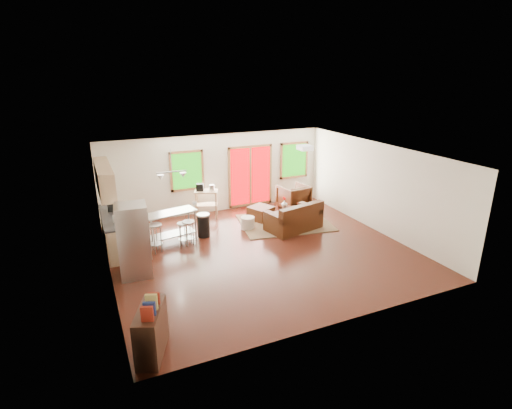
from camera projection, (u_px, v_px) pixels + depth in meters
name	position (u px, v px, depth m)	size (l,w,h in m)	color
floor	(261.00, 251.00, 10.58)	(7.50, 7.00, 0.02)	black
ceiling	(261.00, 153.00, 9.75)	(7.50, 7.00, 0.02)	silver
back_wall	(217.00, 173.00, 13.20)	(7.50, 0.02, 2.60)	beige
left_wall	(105.00, 227.00, 8.71)	(0.02, 7.00, 2.60)	beige
right_wall	(378.00, 187.00, 11.62)	(0.02, 7.00, 2.60)	beige
front_wall	(343.00, 261.00, 7.13)	(7.50, 0.02, 2.60)	beige
window_left	(187.00, 171.00, 12.71)	(1.10, 0.05, 1.30)	#14580B
french_doors	(250.00, 176.00, 13.69)	(1.60, 0.05, 2.10)	#B60005
window_right	(294.00, 160.00, 14.22)	(1.10, 0.05, 1.30)	#14580B
rug	(285.00, 223.00, 12.49)	(2.72, 2.09, 0.03)	#495F3D
loveseat	(295.00, 219.00, 11.86)	(1.76, 1.24, 0.85)	black
coffee_table	(297.00, 210.00, 12.71)	(1.07, 0.88, 0.37)	black
armchair	(293.00, 196.00, 13.64)	(0.90, 0.85, 0.93)	black
ottoman	(261.00, 213.00, 12.70)	(0.66, 0.66, 0.44)	black
pouf	(248.00, 223.00, 12.01)	(0.41, 0.41, 0.36)	beige
vase	(284.00, 203.00, 12.75)	(0.22, 0.23, 0.33)	silver
book	(298.00, 201.00, 12.92)	(0.19, 0.02, 0.26)	maroon
cabinets	(112.00, 216.00, 10.41)	(0.64, 2.24, 2.30)	tan
refrigerator	(134.00, 241.00, 9.07)	(0.76, 0.73, 1.73)	#B7BABC
island	(171.00, 222.00, 10.93)	(1.47, 0.81, 0.88)	#B7BABC
cup	(195.00, 203.00, 11.16)	(0.13, 0.10, 0.13)	silver
bar_stool_a	(155.00, 232.00, 10.31)	(0.48, 0.48, 0.78)	#B7BABC
bar_stool_b	(183.00, 229.00, 10.71)	(0.41, 0.41, 0.67)	#B7BABC
bar_stool_c	(189.00, 227.00, 10.77)	(0.34, 0.34, 0.69)	#B7BABC
trash_can	(204.00, 225.00, 11.40)	(0.44, 0.44, 0.68)	black
kitchen_cart	(205.00, 194.00, 12.79)	(0.86, 0.71, 1.12)	tan
bookshelf	(151.00, 331.00, 6.60)	(0.71, 1.03, 1.13)	black
ceiling_flush	(305.00, 148.00, 10.91)	(0.35, 0.35, 0.12)	white
pendant_light	(172.00, 176.00, 10.54)	(0.80, 0.18, 0.79)	gray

